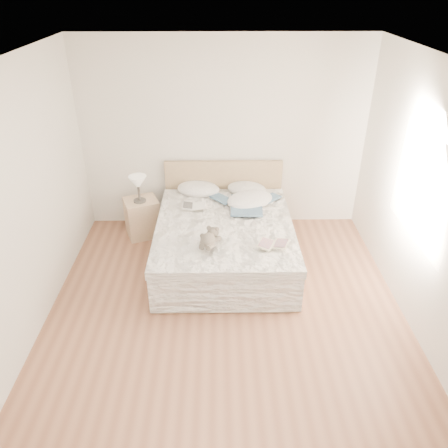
{
  "coord_description": "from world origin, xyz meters",
  "views": [
    {
      "loc": [
        -0.07,
        -3.65,
        3.34
      ],
      "look_at": [
        -0.01,
        1.05,
        0.62
      ],
      "focal_mm": 35.0,
      "sensor_mm": 36.0,
      "label": 1
    }
  ],
  "objects": [
    {
      "name": "wall_right",
      "position": [
        2.0,
        0.0,
        1.35
      ],
      "size": [
        0.02,
        4.5,
        2.7
      ],
      "primitive_type": "cube",
      "color": "silver",
      "rests_on": "ground"
    },
    {
      "name": "table_lamp",
      "position": [
        -1.18,
        1.8,
        0.83
      ],
      "size": [
        0.32,
        0.32,
        0.38
      ],
      "color": "#48443E",
      "rests_on": "nightstand"
    },
    {
      "name": "blouse",
      "position": [
        0.3,
        1.53,
        0.63
      ],
      "size": [
        0.69,
        0.73,
        0.03
      ],
      "primitive_type": null,
      "rotation": [
        0.0,
        0.0,
        -0.04
      ],
      "color": "#385875",
      "rests_on": "bed"
    },
    {
      "name": "pillow_middle",
      "position": [
        0.33,
        2.03,
        0.64
      ],
      "size": [
        0.65,
        0.54,
        0.17
      ],
      "primitive_type": "ellipsoid",
      "rotation": [
        0.0,
        0.0,
        -0.3
      ],
      "color": "white",
      "rests_on": "bed"
    },
    {
      "name": "wall_left",
      "position": [
        -2.0,
        0.0,
        1.35
      ],
      "size": [
        0.02,
        4.5,
        2.7
      ],
      "primitive_type": "cube",
      "color": "silver",
      "rests_on": "ground"
    },
    {
      "name": "teddy_bear",
      "position": [
        -0.2,
        0.54,
        0.65
      ],
      "size": [
        0.29,
        0.36,
        0.17
      ],
      "primitive_type": null,
      "rotation": [
        0.0,
        0.0,
        -0.26
      ],
      "color": "#645A4E",
      "rests_on": "bed"
    },
    {
      "name": "wall_front",
      "position": [
        0.0,
        -2.25,
        1.35
      ],
      "size": [
        4.0,
        0.02,
        2.7
      ],
      "primitive_type": "cube",
      "color": "silver",
      "rests_on": "ground"
    },
    {
      "name": "pillow_left",
      "position": [
        -0.36,
        2.03,
        0.64
      ],
      "size": [
        0.71,
        0.58,
        0.19
      ],
      "primitive_type": "ellipsoid",
      "rotation": [
        0.0,
        0.0,
        -0.26
      ],
      "color": "white",
      "rests_on": "bed"
    },
    {
      "name": "nightstand",
      "position": [
        -1.17,
        1.84,
        0.28
      ],
      "size": [
        0.56,
        0.53,
        0.56
      ],
      "primitive_type": "cube",
      "rotation": [
        0.0,
        0.0,
        0.37
      ],
      "color": "tan",
      "rests_on": "floor"
    },
    {
      "name": "ceiling",
      "position": [
        0.0,
        0.0,
        2.7
      ],
      "size": [
        4.0,
        4.5,
        0.0
      ],
      "primitive_type": "cube",
      "color": "white",
      "rests_on": "ground"
    },
    {
      "name": "floor",
      "position": [
        0.0,
        0.0,
        0.0
      ],
      "size": [
        4.0,
        4.5,
        0.0
      ],
      "primitive_type": "cube",
      "color": "brown",
      "rests_on": "ground"
    },
    {
      "name": "bed",
      "position": [
        0.0,
        1.19,
        0.31
      ],
      "size": [
        1.72,
        2.14,
        1.0
      ],
      "color": "tan",
      "rests_on": "floor"
    },
    {
      "name": "window",
      "position": [
        1.99,
        0.3,
        1.45
      ],
      "size": [
        0.02,
        1.3,
        1.1
      ],
      "primitive_type": "cube",
      "color": "white",
      "rests_on": "wall_right"
    },
    {
      "name": "photo_book",
      "position": [
        -0.4,
        1.51,
        0.63
      ],
      "size": [
        0.33,
        0.23,
        0.02
      ],
      "primitive_type": "cube",
      "rotation": [
        0.0,
        0.0,
        0.01
      ],
      "color": "white",
      "rests_on": "bed"
    },
    {
      "name": "childrens_book",
      "position": [
        0.55,
        0.56,
        0.63
      ],
      "size": [
        0.41,
        0.35,
        0.02
      ],
      "primitive_type": "cube",
      "rotation": [
        0.0,
        0.0,
        -0.38
      ],
      "color": "#EFE6C2",
      "rests_on": "bed"
    },
    {
      "name": "wall_back",
      "position": [
        0.0,
        2.25,
        1.35
      ],
      "size": [
        4.0,
        0.02,
        2.7
      ],
      "primitive_type": "cube",
      "color": "silver",
      "rests_on": "ground"
    },
    {
      "name": "pillow_right",
      "position": [
        0.35,
        1.67,
        0.64
      ],
      "size": [
        0.8,
        0.71,
        0.2
      ],
      "primitive_type": "ellipsoid",
      "rotation": [
        0.0,
        0.0,
        0.47
      ],
      "color": "white",
      "rests_on": "bed"
    }
  ]
}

